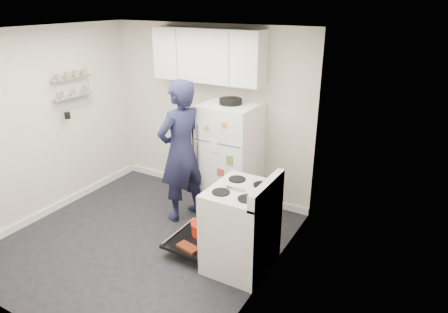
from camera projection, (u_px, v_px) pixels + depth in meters
The scene contains 7 objects.
room at pixel (136, 148), 4.58m from camera, with size 3.21×3.21×2.51m.
electric_range at pixel (240, 228), 4.36m from camera, with size 0.66×0.76×1.10m.
open_oven_door at pixel (199, 234), 4.77m from camera, with size 0.55×0.70×0.23m.
refrigerator at pixel (230, 158), 5.47m from camera, with size 0.72×0.74×1.60m.
upper_cabinets at pixel (208, 55), 5.32m from camera, with size 1.60×0.33×0.70m, color silver.
wall_shelf_rack at pixel (72, 87), 5.46m from camera, with size 0.14×0.60×0.61m.
person at pixel (181, 152), 5.19m from camera, with size 0.69×0.45×1.90m, color #191B38.
Camera 1 is at (2.95, -3.21, 2.82)m, focal length 32.00 mm.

